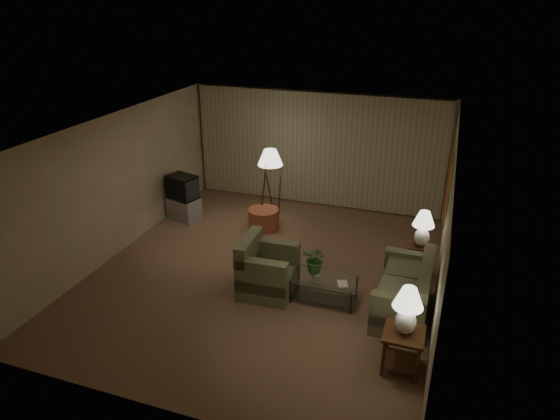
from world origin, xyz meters
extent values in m
plane|color=#89624B|center=(0.00, 0.00, 0.00)|extent=(7.00, 7.00, 0.00)
cube|color=beige|center=(0.00, 3.50, 1.35)|extent=(6.00, 0.04, 2.70)
cube|color=beige|center=(-3.00, 0.00, 1.35)|extent=(0.04, 7.00, 2.70)
cube|color=beige|center=(3.00, 0.00, 1.35)|extent=(0.04, 7.00, 2.70)
cube|color=white|center=(0.00, 0.00, 2.70)|extent=(6.00, 7.00, 0.04)
cube|color=#B3AD8B|center=(0.00, 3.42, 1.35)|extent=(5.85, 0.12, 2.65)
cube|color=#BC9641|center=(2.98, 0.80, 1.75)|extent=(0.03, 0.90, 1.10)
cube|color=#B02720|center=(2.95, 0.80, 1.75)|extent=(0.02, 0.80, 1.00)
cube|color=#7C7E58|center=(2.50, -0.44, 0.19)|extent=(1.61, 0.83, 0.37)
cube|color=#7C7E58|center=(0.28, -0.59, 0.20)|extent=(1.00, 0.95, 0.41)
cube|color=#39200F|center=(2.65, -1.79, 0.58)|extent=(0.54, 0.54, 0.04)
cube|color=#39200F|center=(2.65, -1.79, 0.12)|extent=(0.46, 0.46, 0.02)
cylinder|color=#39200F|center=(2.43, -2.01, 0.28)|extent=(0.05, 0.05, 0.56)
cylinder|color=#39200F|center=(2.43, -1.57, 0.28)|extent=(0.05, 0.05, 0.56)
cylinder|color=#39200F|center=(2.87, -2.01, 0.28)|extent=(0.05, 0.05, 0.56)
cylinder|color=#39200F|center=(2.87, -1.57, 0.28)|extent=(0.05, 0.05, 0.56)
cube|color=#39200F|center=(2.65, 0.81, 0.58)|extent=(0.44, 0.37, 0.04)
cube|color=#39200F|center=(2.65, 0.81, 0.12)|extent=(0.37, 0.31, 0.02)
cylinder|color=#39200F|center=(2.48, 0.67, 0.28)|extent=(0.05, 0.05, 0.56)
cylinder|color=#39200F|center=(2.48, 0.94, 0.28)|extent=(0.05, 0.05, 0.56)
cylinder|color=#39200F|center=(2.82, 0.67, 0.28)|extent=(0.05, 0.05, 0.56)
cylinder|color=#39200F|center=(2.82, 0.94, 0.28)|extent=(0.05, 0.05, 0.56)
ellipsoid|color=white|center=(2.65, -1.79, 0.78)|extent=(0.28, 0.28, 0.35)
cylinder|color=white|center=(2.65, -1.79, 0.99)|extent=(0.03, 0.03, 0.08)
cone|color=#EEE5CB|center=(2.65, -1.79, 1.15)|extent=(0.40, 0.40, 0.28)
ellipsoid|color=white|center=(2.65, 0.81, 0.77)|extent=(0.27, 0.27, 0.34)
cylinder|color=white|center=(2.65, 0.81, 0.97)|extent=(0.03, 0.03, 0.08)
cone|color=#EEE5CB|center=(2.65, 0.81, 1.13)|extent=(0.38, 0.38, 0.27)
cube|color=silver|center=(1.24, -0.54, 0.41)|extent=(1.15, 0.63, 0.02)
cube|color=silver|center=(1.24, -0.54, 0.10)|extent=(1.07, 0.55, 0.01)
cylinder|color=#432D1B|center=(0.73, -0.79, 0.20)|extent=(0.04, 0.04, 0.40)
cylinder|color=#432D1B|center=(0.73, -0.30, 0.20)|extent=(0.04, 0.04, 0.40)
cylinder|color=#432D1B|center=(1.74, -0.79, 0.20)|extent=(0.04, 0.04, 0.40)
cylinder|color=#432D1B|center=(1.74, -0.30, 0.20)|extent=(0.04, 0.04, 0.40)
cube|color=#959597|center=(-2.55, 1.58, 0.25)|extent=(0.96, 0.84, 0.50)
cube|color=black|center=(-2.55, 1.58, 0.77)|extent=(0.87, 0.79, 0.53)
cylinder|color=#39200F|center=(-0.66, 2.10, 1.30)|extent=(0.04, 0.04, 0.24)
cone|color=#EEE5CB|center=(-0.66, 2.10, 1.49)|extent=(0.54, 0.54, 0.34)
cylinder|color=#B45E3D|center=(-0.69, 1.71, 0.22)|extent=(0.81, 0.81, 0.44)
imported|color=silver|center=(1.09, -0.54, 0.49)|extent=(0.16, 0.16, 0.16)
imported|color=#367031|center=(1.09, -0.54, 0.80)|extent=(0.50, 0.46, 0.46)
imported|color=olive|center=(1.49, -0.64, 0.42)|extent=(0.23, 0.26, 0.02)
camera|label=1|loc=(2.85, -7.42, 4.76)|focal=32.00mm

